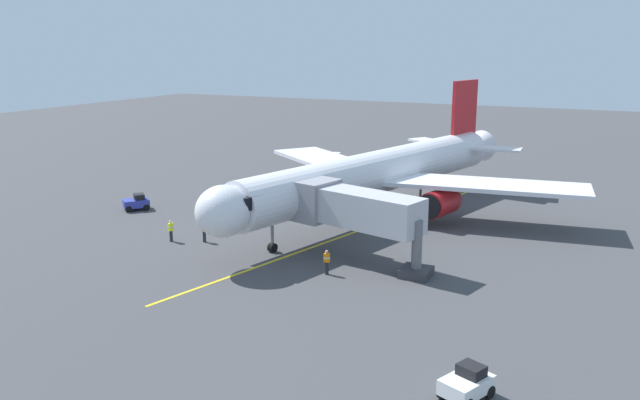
% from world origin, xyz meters
% --- Properties ---
extents(ground_plane, '(220.00, 220.00, 0.00)m').
position_xyz_m(ground_plane, '(0.00, 0.00, 0.00)').
color(ground_plane, '#424244').
extents(apron_lead_in_line, '(10.43, 38.74, 0.01)m').
position_xyz_m(apron_lead_in_line, '(1.88, 8.65, 0.01)').
color(apron_lead_in_line, yellow).
rests_on(apron_lead_in_line, ground).
extents(airplane, '(33.66, 39.77, 11.50)m').
position_xyz_m(airplane, '(1.80, 2.38, 4.00)').
color(airplane, white).
rests_on(airplane, ground).
extents(jet_bridge, '(11.46, 5.45, 5.40)m').
position_xyz_m(jet_bridge, '(-0.51, 14.66, 3.76)').
color(jet_bridge, '#B7B7BC').
rests_on(jet_bridge, ground).
extents(ground_crew_marshaller, '(0.42, 0.28, 1.71)m').
position_xyz_m(ground_crew_marshaller, '(-0.39, 18.31, 0.89)').
color(ground_crew_marshaller, '#23232D').
rests_on(ground_crew_marshaller, ground).
extents(ground_crew_wing_walker, '(0.40, 0.47, 1.71)m').
position_xyz_m(ground_crew_wing_walker, '(11.40, 15.83, 0.89)').
color(ground_crew_wing_walker, '#23232D').
rests_on(ground_crew_wing_walker, ground).
extents(ground_crew_loader, '(0.38, 0.46, 1.71)m').
position_xyz_m(ground_crew_loader, '(13.85, 16.85, 0.89)').
color(ground_crew_loader, '#23232D').
rests_on(ground_crew_loader, ground).
extents(box_truck_near_nose, '(2.69, 4.86, 2.62)m').
position_xyz_m(box_truck_near_nose, '(13.41, -11.52, 1.39)').
color(box_truck_near_nose, black).
rests_on(box_truck_near_nose, ground).
extents(tug_portside, '(2.30, 2.71, 1.50)m').
position_xyz_m(tug_portside, '(-12.58, 29.86, 0.70)').
color(tug_portside, white).
rests_on(tug_portside, ground).
extents(tug_starboard_side, '(2.63, 2.72, 1.50)m').
position_xyz_m(tug_starboard_side, '(23.11, 10.19, 0.70)').
color(tug_starboard_side, '#2D3899').
rests_on(tug_starboard_side, ground).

